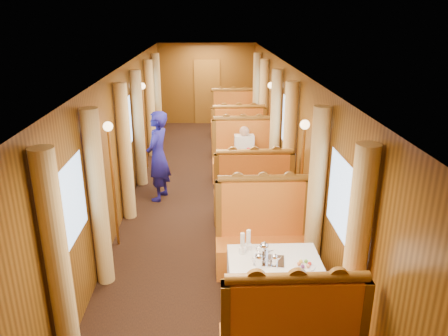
{
  "coord_description": "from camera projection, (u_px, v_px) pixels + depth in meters",
  "views": [
    {
      "loc": [
        0.01,
        -7.79,
        3.42
      ],
      "look_at": [
        0.26,
        -1.24,
        1.05
      ],
      "focal_mm": 35.0,
      "sensor_mm": 36.0,
      "label": 1
    }
  ],
  "objects": [
    {
      "name": "window_right_far",
      "position": [
        264.0,
        91.0,
        11.33
      ],
      "size": [
        0.01,
        1.2,
        0.9
      ],
      "primitive_type": null,
      "rotation": [
        1.57,
        0.0,
        -1.57
      ],
      "color": "#88ADDC",
      "rests_on": "wall_right"
    },
    {
      "name": "wall_left",
      "position": [
        126.0,
        136.0,
        8.0
      ],
      "size": [
        0.01,
        12.0,
        2.5
      ],
      "primitive_type": null,
      "rotation": [
        1.57,
        0.0,
        1.57
      ],
      "color": "brown",
      "rests_on": "floor"
    },
    {
      "name": "window_left_near",
      "position": [
        69.0,
        207.0,
        4.64
      ],
      "size": [
        0.01,
        1.2,
        0.9
      ],
      "primitive_type": null,
      "rotation": [
        1.57,
        0.0,
        1.57
      ],
      "color": "#88ADDC",
      "rests_on": "wall_left"
    },
    {
      "name": "tea_tray",
      "position": [
        269.0,
        261.0,
        4.92
      ],
      "size": [
        0.38,
        0.31,
        0.01
      ],
      "primitive_type": "cube",
      "rotation": [
        0.0,
        0.0,
        -0.16
      ],
      "color": "silver",
      "rests_on": "table_near"
    },
    {
      "name": "curtain_left_mid_b",
      "position": [
        139.0,
        129.0,
        8.76
      ],
      "size": [
        0.22,
        0.22,
        2.35
      ],
      "primitive_type": "cylinder",
      "color": "#D9B86F",
      "rests_on": "floor"
    },
    {
      "name": "curtain_right_far_b",
      "position": [
        257.0,
        96.0,
        12.15
      ],
      "size": [
        0.22,
        0.22,
        2.35
      ],
      "primitive_type": "cylinder",
      "color": "#D9B86F",
      "rests_on": "floor"
    },
    {
      "name": "window_left_far",
      "position": [
        149.0,
        92.0,
        11.22
      ],
      "size": [
        0.01,
        1.2,
        0.9
      ],
      "primitive_type": null,
      "rotation": [
        1.57,
        0.0,
        1.57
      ],
      "color": "#88ADDC",
      "rests_on": "wall_left"
    },
    {
      "name": "doorway_far",
      "position": [
        207.0,
        92.0,
        13.75
      ],
      "size": [
        0.8,
        0.04,
        2.0
      ],
      "primitive_type": "cube",
      "color": "brown",
      "rests_on": "floor"
    },
    {
      "name": "curtain_right_near_b",
      "position": [
        316.0,
        197.0,
        5.57
      ],
      "size": [
        0.22,
        0.22,
        2.35
      ],
      "primitive_type": "cylinder",
      "color": "#D9B86F",
      "rests_on": "floor"
    },
    {
      "name": "curtain_right_far_a",
      "position": [
        264.0,
        108.0,
        10.69
      ],
      "size": [
        0.22,
        0.22,
        2.35
      ],
      "primitive_type": "cylinder",
      "color": "#D9B86F",
      "rests_on": "floor"
    },
    {
      "name": "teapot_back",
      "position": [
        264.0,
        252.0,
        4.99
      ],
      "size": [
        0.22,
        0.19,
        0.15
      ],
      "primitive_type": null,
      "rotation": [
        0.0,
        0.0,
        -0.38
      ],
      "color": "silver",
      "rests_on": "tea_tray"
    },
    {
      "name": "sconce_right_aft",
      "position": [
        270.0,
        108.0,
        9.7
      ],
      "size": [
        0.14,
        0.14,
        1.95
      ],
      "color": "#BF8C3F",
      "rests_on": "floor"
    },
    {
      "name": "banquette_mid_fwd",
      "position": [
        252.0,
        198.0,
        7.41
      ],
      "size": [
        1.3,
        0.55,
        1.34
      ],
      "color": "#BB4314",
      "rests_on": "floor"
    },
    {
      "name": "window_right_near",
      "position": [
        344.0,
        202.0,
        4.75
      ],
      "size": [
        0.01,
        1.2,
        0.9
      ],
      "primitive_type": null,
      "rotation": [
        1.57,
        0.0,
        -1.57
      ],
      "color": "#88ADDC",
      "rests_on": "wall_right"
    },
    {
      "name": "sconce_left_aft",
      "position": [
        144.0,
        109.0,
        9.6
      ],
      "size": [
        0.14,
        0.14,
        1.95
      ],
      "color": "#BF8C3F",
      "rests_on": "floor"
    },
    {
      "name": "banquette_far_aft",
      "position": [
        233.0,
        121.0,
        12.61
      ],
      "size": [
        1.3,
        0.55,
        1.34
      ],
      "color": "#BB4314",
      "rests_on": "floor"
    },
    {
      "name": "table_mid",
      "position": [
        247.0,
        179.0,
        8.38
      ],
      "size": [
        1.05,
        0.72,
        0.75
      ],
      "primitive_type": "cube",
      "color": "white",
      "rests_on": "floor"
    },
    {
      "name": "cup_outboard",
      "position": [
        248.0,
        242.0,
        5.12
      ],
      "size": [
        0.08,
        0.08,
        0.26
      ],
      "rotation": [
        0.0,
        0.0,
        -0.2
      ],
      "color": "white",
      "rests_on": "table_near"
    },
    {
      "name": "table_far",
      "position": [
        236.0,
        131.0,
        11.67
      ],
      "size": [
        1.05,
        0.72,
        0.75
      ],
      "primitive_type": "cube",
      "color": "white",
      "rests_on": "floor"
    },
    {
      "name": "curtain_right_near_a",
      "position": [
        355.0,
        263.0,
        4.11
      ],
      "size": [
        0.22,
        0.22,
        2.35
      ],
      "primitive_type": "cylinder",
      "color": "#D9B86F",
      "rests_on": "floor"
    },
    {
      "name": "passenger",
      "position": [
        244.0,
        149.0,
        8.96
      ],
      "size": [
        0.4,
        0.44,
        0.76
      ],
      "color": "beige",
      "rests_on": "banquette_mid_aft"
    },
    {
      "name": "banquette_mid_aft",
      "position": [
        243.0,
        159.0,
        9.32
      ],
      "size": [
        1.3,
        0.55,
        1.34
      ],
      "color": "#BB4314",
      "rests_on": "floor"
    },
    {
      "name": "window_right_mid",
      "position": [
        288.0,
        124.0,
        8.04
      ],
      "size": [
        0.01,
        1.2,
        0.9
      ],
      "primitive_type": null,
      "rotation": [
        1.57,
        0.0,
        -1.57
      ],
      "color": "#88ADDC",
      "rests_on": "wall_right"
    },
    {
      "name": "rose_vase_far",
      "position": [
        237.0,
        111.0,
        11.49
      ],
      "size": [
        0.06,
        0.06,
        0.36
      ],
      "rotation": [
        0.0,
        0.0,
        0.37
      ],
      "color": "silver",
      "rests_on": "table_far"
    },
    {
      "name": "curtain_left_near_b",
      "position": [
        98.0,
        200.0,
        5.48
      ],
      "size": [
        0.22,
        0.22,
        2.35
      ],
      "primitive_type": "cylinder",
      "color": "#D9B86F",
      "rests_on": "floor"
    },
    {
      "name": "curtain_right_mid_b",
      "position": [
        275.0,
        128.0,
        8.86
      ],
      "size": [
        0.22,
        0.22,
        2.35
      ],
      "primitive_type": "cylinder",
      "color": "#D9B86F",
      "rests_on": "floor"
    },
    {
      "name": "curtain_left_near_a",
      "position": [
        59.0,
        270.0,
        4.01
      ],
      "size": [
        0.22,
        0.22,
        2.35
      ],
      "primitive_type": "cylinder",
      "color": "#D9B86F",
      "rests_on": "floor"
    },
    {
      "name": "steward",
      "position": [
        158.0,
        156.0,
        8.15
      ],
      "size": [
        0.56,
        0.71,
        1.71
      ],
      "primitive_type": "imported",
      "rotation": [
        0.0,
        0.0,
        -1.84
      ],
      "color": "navy",
      "rests_on": "floor"
    },
    {
      "name": "banquette_near_aft",
      "position": [
        263.0,
        241.0,
        6.03
      ],
      "size": [
        1.3,
        0.55,
        1.34
      ],
      "color": "#BB4314",
      "rests_on": "floor"
    },
    {
      "name": "teapot_left",
      "position": [
        259.0,
        262.0,
        4.81
      ],
      "size": [
        0.18,
        0.16,
        0.12
      ],
      "primitive_type": null,
      "rotation": [
        0.0,
        0.0,
        -0.35
      ],
      "color": "silver",
      "rests_on": "tea_tray"
    },
    {
      "name": "curtain_right_mid_a",
      "position": [
        289.0,
        151.0,
        7.4
      ],
      "size": [
        0.22,
        0.22,
        2.35
      ],
      "primitive_type": "cylinder",
      "color": "#D9B86F",
      "rests_on": "floor"
    },
    {
      "name": "wall_right",
      "position": [
        288.0,
        134.0,
        8.11
      ],
      "size": [
        0.01,
        12.0,
        2.5
      ],
      "primitive_type": null,
      "rotation": [
        1.57,
        0.0,
        -1.57
      ],
      "color": "brown",
      "rests_on": "floor"
    },
    {
      "name": "window_left_mid",
      "position": [
        126.0,
        125.0,
        7.93
      ],
      "size": [
        0.01,
        1.2,
        0.9
      ],
      "primitive_type": null,
      "rotation": [
        1.57,
        0.0,
        1.57
      ],
      "color": "#88ADDC",
      "rests_on": "wall_left"
    },
    {
      "name": "fruit_plate",
      "position": [
        304.0,
        265.0,
        4.82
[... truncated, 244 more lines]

